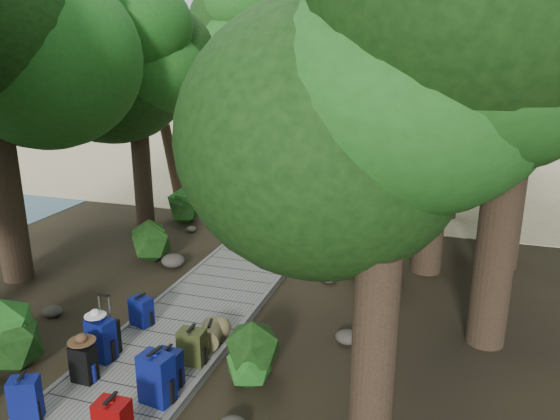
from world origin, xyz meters
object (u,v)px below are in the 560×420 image
(backpack_left_a, at_px, (25,398))
(kayak, at_px, (254,167))
(backpack_left_c, at_px, (101,337))
(backpack_right_b, at_px, (156,376))
(backpack_left_b, at_px, (83,362))
(backpack_right_d, at_px, (192,345))
(backpack_right_c, at_px, (169,367))
(backpack_left_d, at_px, (141,310))
(suitcase_on_boardwalk, at_px, (108,337))
(sun_lounger, at_px, (430,181))
(duffel_right_khaki, at_px, (210,334))
(lone_suitcase_on_sand, at_px, (327,185))

(backpack_left_a, xyz_separation_m, kayak, (-2.56, 15.35, -0.29))
(backpack_left_c, xyz_separation_m, backpack_right_b, (1.37, -0.68, 0.02))
(backpack_left_b, bearing_deg, kayak, 102.75)
(backpack_left_b, bearing_deg, backpack_right_d, 37.23)
(backpack_right_c, bearing_deg, backpack_right_d, 88.58)
(backpack_left_d, distance_m, suitcase_on_boardwalk, 0.98)
(backpack_left_c, xyz_separation_m, sun_lounger, (4.29, 13.02, -0.19))
(backpack_right_b, xyz_separation_m, sun_lounger, (2.92, 13.71, -0.21))
(duffel_right_khaki, xyz_separation_m, suitcase_on_boardwalk, (-1.45, -0.74, 0.10))
(sun_lounger, bearing_deg, backpack_left_b, -104.32)
(suitcase_on_boardwalk, bearing_deg, backpack_left_d, 87.50)
(backpack_right_b, distance_m, suitcase_on_boardwalk, 1.64)
(lone_suitcase_on_sand, height_order, kayak, lone_suitcase_on_sand)
(backpack_left_a, distance_m, duffel_right_khaki, 2.91)
(backpack_left_a, relative_size, sun_lounger, 0.39)
(backpack_left_c, height_order, duffel_right_khaki, backpack_left_c)
(backpack_right_c, xyz_separation_m, backpack_right_d, (0.05, 0.64, -0.00))
(backpack_right_b, relative_size, backpack_right_d, 1.31)
(backpack_left_c, bearing_deg, suitcase_on_boardwalk, 105.49)
(backpack_left_a, distance_m, backpack_left_d, 2.73)
(backpack_left_c, bearing_deg, backpack_right_c, -1.39)
(backpack_left_a, xyz_separation_m, duffel_right_khaki, (1.48, 2.50, -0.16))
(kayak, bearing_deg, backpack_left_a, -97.52)
(backpack_left_a, bearing_deg, sun_lounger, 48.97)
(backpack_left_c, distance_m, backpack_left_d, 1.16)
(duffel_right_khaki, bearing_deg, backpack_left_b, -146.49)
(backpack_left_a, relative_size, backpack_left_c, 0.92)
(backpack_right_b, relative_size, suitcase_on_boardwalk, 1.40)
(backpack_right_c, bearing_deg, backpack_left_d, 135.66)
(lone_suitcase_on_sand, bearing_deg, backpack_left_d, -109.23)
(backpack_right_b, height_order, backpack_right_c, backpack_right_b)
(backpack_right_c, height_order, lone_suitcase_on_sand, lone_suitcase_on_sand)
(backpack_right_d, bearing_deg, lone_suitcase_on_sand, 89.40)
(backpack_right_b, relative_size, lone_suitcase_on_sand, 1.11)
(kayak, relative_size, sun_lounger, 1.81)
(backpack_left_d, xyz_separation_m, backpack_right_b, (1.38, -1.84, 0.12))
(backpack_left_d, xyz_separation_m, kayak, (-2.60, 12.61, -0.22))
(backpack_right_b, xyz_separation_m, suitcase_on_boardwalk, (-1.39, 0.86, -0.11))
(backpack_left_a, distance_m, lone_suitcase_on_sand, 12.67)
(backpack_left_b, distance_m, duffel_right_khaki, 2.01)
(backpack_left_c, xyz_separation_m, lone_suitcase_on_sand, (1.05, 11.05, -0.11))
(backpack_left_d, relative_size, lone_suitcase_on_sand, 0.78)
(backpack_left_d, height_order, backpack_right_b, backpack_right_b)
(backpack_left_a, height_order, suitcase_on_boardwalk, backpack_left_a)
(backpack_left_d, xyz_separation_m, duffel_right_khaki, (1.44, -0.24, -0.10))
(suitcase_on_boardwalk, bearing_deg, backpack_right_d, 4.40)
(backpack_left_c, height_order, backpack_right_b, backpack_right_b)
(kayak, bearing_deg, backpack_right_d, -90.40)
(backpack_left_c, xyz_separation_m, backpack_left_d, (-0.00, 1.16, -0.09))
(lone_suitcase_on_sand, bearing_deg, backpack_right_c, -101.64)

